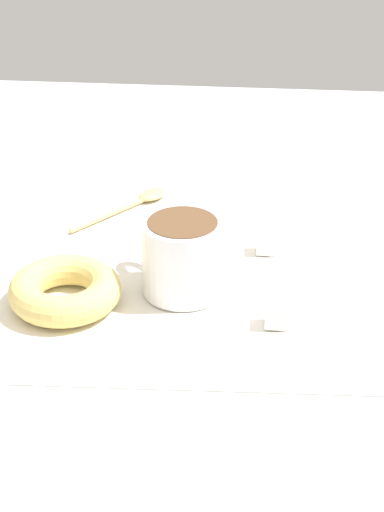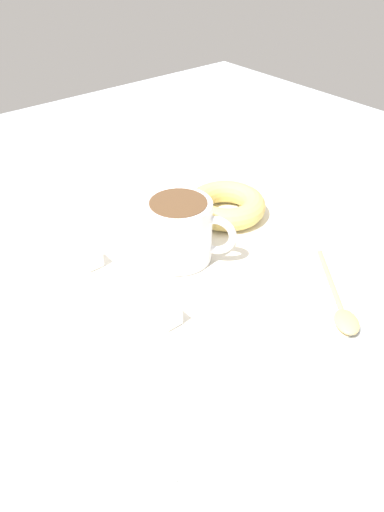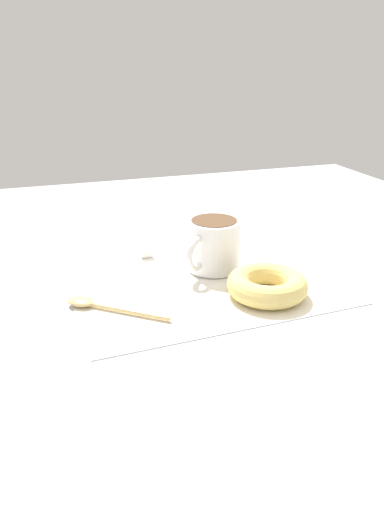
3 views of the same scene
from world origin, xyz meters
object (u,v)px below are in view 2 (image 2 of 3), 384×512
donut (226,205)px  sugar_cube (91,258)px  coffee_cup (180,229)px  sugar_cube_extra (170,316)px  spoon (341,309)px

donut → sugar_cube: bearing=-94.8°
coffee_cup → sugar_cube: size_ratio=4.76×
donut → sugar_cube_extra: (11.56, -18.15, -0.54)cm
sugar_cube_extra → sugar_cube: bearing=-175.2°
donut → spoon: 21.73cm
sugar_cube → spoon: bearing=34.1°
coffee_cup → sugar_cube: bearing=-120.0°
spoon → sugar_cube_extra: bearing=-124.2°
sugar_cube → coffee_cup: bearing=60.0°
coffee_cup → sugar_cube: (-5.13, -8.90, -2.78)cm
spoon → sugar_cube: (-23.00, -15.58, 0.59)cm
donut → spoon: donut is taller
spoon → coffee_cup: bearing=-159.5°
donut → sugar_cube_extra: bearing=-57.5°
donut → spoon: (21.39, -3.69, -1.08)cm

